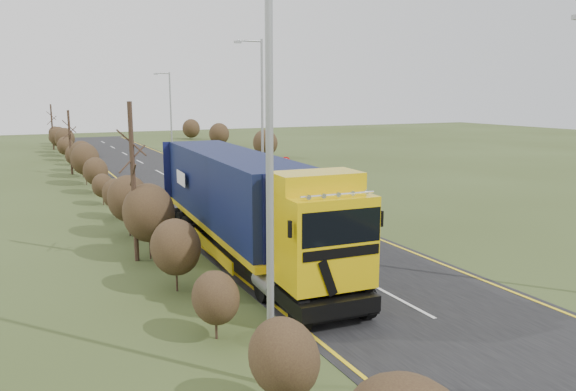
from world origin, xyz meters
The scene contains 13 objects.
ground centered at (0.00, 0.00, 0.00)m, with size 160.00×160.00×0.00m, color #34401B.
road centered at (0.00, 10.00, 0.01)m, with size 8.00×120.00×0.02m, color black.
layby centered at (6.50, 20.00, 0.01)m, with size 6.00×18.00×0.02m, color #2B2926.
lane_markings centered at (0.00, 9.69, 0.03)m, with size 7.52×116.00×0.01m.
hedgerow centered at (-6.00, 7.89, 1.62)m, with size 2.24×102.04×6.05m.
lorry centered at (-2.80, 2.23, 2.36)m, with size 3.13×15.03×4.16m.
car_red_hatchback centered at (6.57, 20.09, 0.66)m, with size 1.56×3.87×1.32m, color #AC2408.
car_blue_sedan centered at (7.66, 25.96, 0.68)m, with size 1.45×4.15×1.37m, color #0A1339.
streetlight_mid centered at (5.66, 20.30, 5.61)m, with size 2.14×0.20×10.12m.
streetlight_far centered at (5.69, 46.61, 4.78)m, with size 1.86×0.18×8.70m.
left_pole centered at (-5.70, -6.78, 5.29)m, with size 0.16×0.16×10.57m, color gray.
speed_sign centered at (4.20, 13.10, 1.83)m, with size 0.71×0.10×2.58m.
warning_board centered at (4.94, 25.00, 1.06)m, with size 0.67×0.11×1.77m.
Camera 1 is at (-10.35, -17.22, 6.33)m, focal length 35.00 mm.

